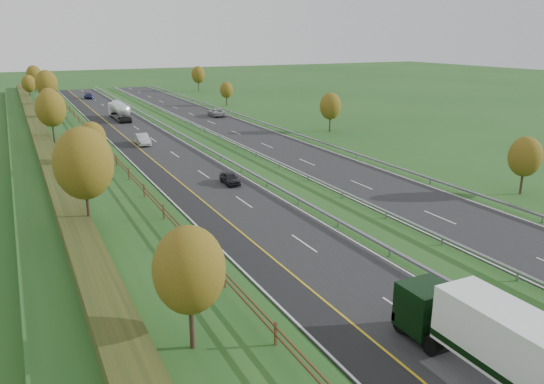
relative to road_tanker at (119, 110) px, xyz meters
The scene contains 18 objects.
ground 39.94m from the road_tanker, 79.31° to the right, with size 400.00×400.00×0.00m, color #1F4C1B.
near_carriageway 34.26m from the road_tanker, 91.00° to the right, with size 10.50×200.00×0.04m, color black.
far_carriageway 37.77m from the road_tanker, 65.07° to the right, with size 10.50×200.00×0.04m, color black.
hard_shoulder 34.53m from the road_tanker, 97.25° to the right, with size 3.00×200.00×0.04m, color black.
lane_markings 34.86m from the road_tanker, 80.41° to the right, with size 26.75×200.00×0.01m.
embankment_left 36.82m from the road_tanker, 111.68° to the right, with size 12.00×200.00×2.00m, color #1F4C1B.
hedge_left 37.60m from the road_tanker, 114.52° to the right, with size 2.20×180.00×1.10m, color #273315.
fence_left 35.80m from the road_tanker, 104.73° to the right, with size 0.12×189.06×1.20m.
median_barrier_near 34.61m from the road_tanker, 81.52° to the right, with size 0.32×200.00×0.71m.
median_barrier_far 35.72m from the road_tanker, 73.40° to the right, with size 0.32×200.00×0.71m.
outer_barrier_far 40.53m from the road_tanker, 57.61° to the right, with size 0.32×200.00×0.71m.
trees_left 40.10m from the road_tanker, 109.41° to the right, with size 6.64×164.30×7.66m.
trees_far 29.72m from the road_tanker, ahead, with size 8.45×118.60×7.12m.
road_tanker is the anchor object (origin of this frame).
car_dark_near 52.51m from the road_tanker, 87.93° to the right, with size 1.51×3.76×1.28m, color black.
car_silver_mid 26.60m from the road_tanker, 93.79° to the right, with size 1.71×4.91×1.62m, color #A8A9AD.
car_small_far 39.07m from the road_tanker, 90.57° to the left, with size 1.89×4.65×1.35m, color #161945.
car_oncoming 18.88m from the road_tanker, 12.85° to the right, with size 2.64×5.72×1.59m, color #A4A3A8.
Camera 1 is at (-18.12, -10.70, 15.78)m, focal length 35.00 mm.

